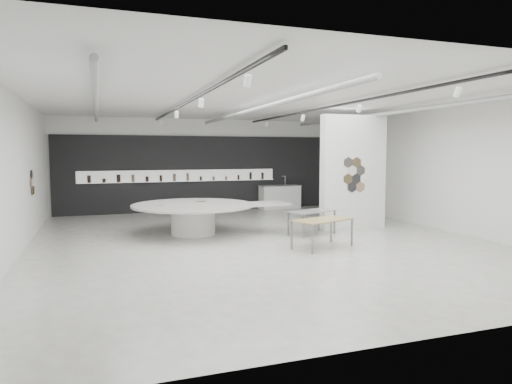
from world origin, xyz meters
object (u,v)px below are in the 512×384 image
object	(u,v)px
sample_table_wood	(322,221)
sample_table_stone	(312,213)
partition_column	(353,172)
kitchen_counter	(280,197)
display_island	(196,215)

from	to	relation	value
sample_table_wood	sample_table_stone	xyz separation A→B (m)	(0.56, 1.75, -0.03)
partition_column	kitchen_counter	world-z (taller)	partition_column
sample_table_wood	sample_table_stone	distance (m)	1.84
sample_table_stone	kitchen_counter	size ratio (longest dim) A/B	0.86
partition_column	sample_table_wood	xyz separation A→B (m)	(-2.32, -2.40, -1.12)
sample_table_wood	display_island	bearing A→B (deg)	132.33
partition_column	kitchen_counter	distance (m)	5.70
sample_table_wood	kitchen_counter	bearing A→B (deg)	75.48
kitchen_counter	display_island	bearing A→B (deg)	-135.79
kitchen_counter	sample_table_wood	bearing A→B (deg)	-106.99
partition_column	display_island	world-z (taller)	partition_column
display_island	sample_table_wood	xyz separation A→B (m)	(2.67, -2.93, 0.09)
partition_column	sample_table_stone	bearing A→B (deg)	-159.69
sample_table_stone	sample_table_wood	bearing A→B (deg)	-107.75
sample_table_stone	kitchen_counter	bearing A→B (deg)	76.42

